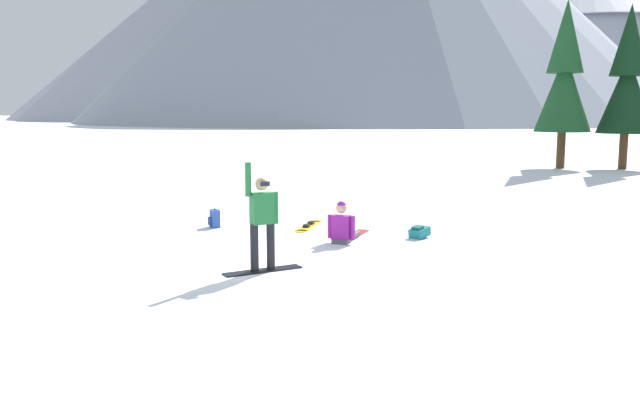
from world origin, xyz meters
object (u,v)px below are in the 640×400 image
at_px(snowboarder_foreground, 262,220).
at_px(pine_tree_slender, 564,77).
at_px(loose_snowboard_near_left, 309,226).
at_px(backpack_teal, 419,232).
at_px(snowboarder_midground, 344,228).
at_px(pine_tree_leaning, 628,80).
at_px(backpack_blue, 215,219).

distance_m(snowboarder_foreground, pine_tree_slender, 25.61).
distance_m(snowboarder_foreground, loose_snowboard_near_left, 4.76).
bearing_deg(snowboarder_foreground, backpack_teal, 59.86).
height_order(snowboarder_foreground, backpack_teal, snowboarder_foreground).
relative_size(snowboarder_foreground, snowboarder_midground, 1.08).
bearing_deg(snowboarder_midground, loose_snowboard_near_left, 129.24).
relative_size(snowboarder_foreground, loose_snowboard_near_left, 1.11).
relative_size(backpack_teal, pine_tree_slender, 0.07).
relative_size(backpack_teal, pine_tree_leaning, 0.07).
bearing_deg(pine_tree_leaning, snowboarder_midground, -112.06).
bearing_deg(backpack_teal, snowboarder_midground, -148.84).
bearing_deg(pine_tree_leaning, backpack_blue, -120.59).
xyz_separation_m(backpack_teal, pine_tree_leaning, (7.33, 20.96, 4.29)).
relative_size(pine_tree_leaning, pine_tree_slender, 0.97).
bearing_deg(pine_tree_slender, backpack_teal, -101.95).
distance_m(loose_snowboard_near_left, backpack_blue, 2.36).
distance_m(snowboarder_midground, pine_tree_slender, 22.67).
bearing_deg(pine_tree_leaning, backpack_teal, -109.27).
relative_size(backpack_blue, backpack_teal, 0.85).
distance_m(snowboarder_midground, backpack_teal, 1.81).
distance_m(snowboarder_foreground, snowboarder_midground, 3.15).
xyz_separation_m(loose_snowboard_near_left, backpack_teal, (2.88, -0.70, 0.12)).
relative_size(snowboarder_foreground, pine_tree_slender, 0.24).
xyz_separation_m(snowboarder_foreground, backpack_blue, (-2.82, 3.86, -0.72)).
xyz_separation_m(backpack_blue, pine_tree_leaning, (12.43, 21.02, 4.21)).
distance_m(backpack_blue, pine_tree_leaning, 24.79).
relative_size(backpack_blue, pine_tree_slender, 0.06).
bearing_deg(backpack_teal, snowboarder_foreground, -120.14).
height_order(loose_snowboard_near_left, pine_tree_leaning, pine_tree_leaning).
bearing_deg(loose_snowboard_near_left, snowboarder_foreground, -82.70).
xyz_separation_m(snowboarder_midground, pine_tree_slender, (5.89, 21.47, 4.27)).
distance_m(loose_snowboard_near_left, pine_tree_slender, 21.60).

